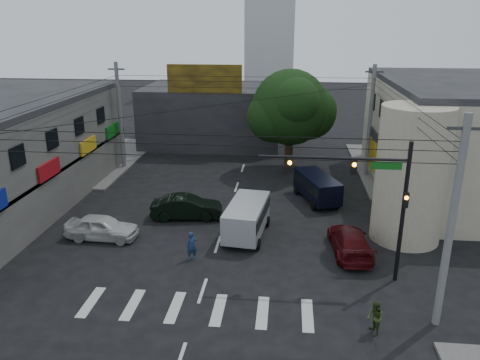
% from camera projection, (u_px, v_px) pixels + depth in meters
% --- Properties ---
extents(ground, '(160.00, 160.00, 0.00)m').
position_uv_depth(ground, '(212.00, 261.00, 25.50)').
color(ground, black).
rests_on(ground, ground).
extents(sidewalk_far_left, '(16.00, 16.00, 0.15)m').
position_uv_depth(sidewalk_far_left, '(55.00, 158.00, 44.18)').
color(sidewalk_far_left, '#514F4C').
rests_on(sidewalk_far_left, ground).
extents(sidewalk_far_right, '(16.00, 16.00, 0.15)m').
position_uv_depth(sidewalk_far_right, '(450.00, 170.00, 40.66)').
color(sidewalk_far_right, '#514F4C').
rests_on(sidewalk_far_right, ground).
extents(building_right, '(14.00, 18.00, 8.00)m').
position_uv_depth(building_right, '(479.00, 140.00, 34.69)').
color(building_right, gray).
rests_on(building_right, ground).
extents(corner_column, '(4.00, 4.00, 8.00)m').
position_uv_depth(corner_column, '(411.00, 175.00, 26.90)').
color(corner_column, gray).
rests_on(corner_column, ground).
extents(building_far, '(14.00, 10.00, 6.00)m').
position_uv_depth(building_far, '(214.00, 115.00, 49.40)').
color(building_far, '#232326').
rests_on(building_far, ground).
extents(billboard, '(7.00, 0.30, 2.60)m').
position_uv_depth(billboard, '(204.00, 79.00, 43.39)').
color(billboard, olive).
rests_on(billboard, building_far).
extents(street_tree, '(6.40, 6.40, 8.70)m').
position_uv_depth(street_tree, '(290.00, 108.00, 39.34)').
color(street_tree, black).
rests_on(street_tree, ground).
extents(traffic_gantry, '(7.10, 0.35, 7.20)m').
position_uv_depth(traffic_gantry, '(370.00, 189.00, 22.23)').
color(traffic_gantry, black).
rests_on(traffic_gantry, ground).
extents(utility_pole_near_right, '(0.32, 0.32, 9.20)m').
position_uv_depth(utility_pole_near_right, '(451.00, 226.00, 18.75)').
color(utility_pole_near_right, '#59595B').
rests_on(utility_pole_near_right, ground).
extents(utility_pole_far_left, '(0.32, 0.32, 9.20)m').
position_uv_depth(utility_pole_far_left, '(120.00, 117.00, 40.10)').
color(utility_pole_far_left, '#59595B').
rests_on(utility_pole_far_left, ground).
extents(utility_pole_far_right, '(0.32, 0.32, 9.20)m').
position_uv_depth(utility_pole_far_right, '(370.00, 122.00, 38.05)').
color(utility_pole_far_right, '#59595B').
rests_on(utility_pole_far_right, ground).
extents(dark_sedan, '(2.79, 5.06, 1.53)m').
position_uv_depth(dark_sedan, '(187.00, 207.00, 30.80)').
color(dark_sedan, black).
rests_on(dark_sedan, ground).
extents(white_compact, '(1.98, 4.42, 1.47)m').
position_uv_depth(white_compact, '(102.00, 227.00, 27.88)').
color(white_compact, beige).
rests_on(white_compact, ground).
extents(maroon_sedan, '(2.71, 5.18, 1.42)m').
position_uv_depth(maroon_sedan, '(350.00, 241.00, 26.16)').
color(maroon_sedan, '#460A0D').
rests_on(maroon_sedan, ground).
extents(silver_minivan, '(5.31, 3.15, 2.08)m').
position_uv_depth(silver_minivan, '(247.00, 220.00, 28.20)').
color(silver_minivan, '#ADB1B6').
rests_on(silver_minivan, ground).
extents(navy_van, '(5.97, 4.93, 1.91)m').
position_uv_depth(navy_van, '(317.00, 188.00, 33.69)').
color(navy_van, black).
rests_on(navy_van, ground).
extents(traffic_officer, '(0.84, 0.77, 1.62)m').
position_uv_depth(traffic_officer, '(192.00, 246.00, 25.38)').
color(traffic_officer, navy).
rests_on(traffic_officer, ground).
extents(pedestrian_olive, '(1.03, 0.95, 1.52)m').
position_uv_depth(pedestrian_olive, '(375.00, 318.00, 19.32)').
color(pedestrian_olive, '#2F3C1C').
rests_on(pedestrian_olive, ground).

